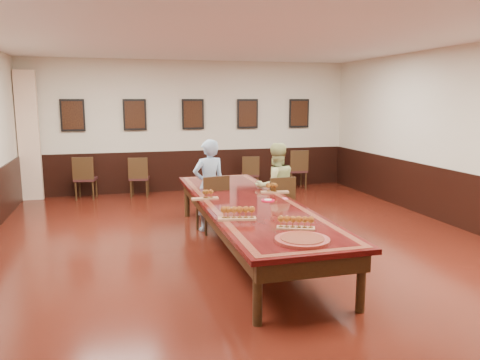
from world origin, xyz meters
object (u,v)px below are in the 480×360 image
object	(u,v)px
spare_chair_d	(296,169)
person_man	(209,185)
chair_man	(212,203)
person_woman	(276,187)
spare_chair_a	(86,178)
chair_woman	(278,203)
spare_chair_c	(250,173)
conference_table	(249,211)
spare_chair_b	(139,177)
carved_platter	(302,240)

from	to	relation	value
spare_chair_d	person_man	bearing A→B (deg)	51.82
chair_man	person_woman	world-z (taller)	person_woman
spare_chair_d	person_woman	bearing A→B (deg)	66.82
spare_chair_a	person_man	distance (m)	4.00
chair_woman	spare_chair_c	size ratio (longest dim) A/B	1.10
spare_chair_c	conference_table	size ratio (longest dim) A/B	0.18
spare_chair_a	person_man	xyz separation A→B (m)	(2.22, -3.31, 0.30)
spare_chair_b	person_woman	bearing A→B (deg)	130.29
spare_chair_d	carved_platter	bearing A→B (deg)	72.67
person_man	conference_table	distance (m)	1.31
spare_chair_c	spare_chair_b	bearing A→B (deg)	11.62
spare_chair_d	carved_platter	size ratio (longest dim) A/B	1.53
chair_woman	carved_platter	bearing A→B (deg)	71.82
carved_platter	chair_woman	bearing A→B (deg)	75.23
chair_man	carved_platter	size ratio (longest dim) A/B	1.53
chair_man	spare_chair_d	distance (m)	4.40
chair_woman	person_man	xyz separation A→B (m)	(-1.13, 0.37, 0.31)
person_man	person_woman	size ratio (longest dim) A/B	1.04
spare_chair_a	person_man	size ratio (longest dim) A/B	0.62
chair_woman	spare_chair_d	xyz separation A→B (m)	(1.79, 3.57, 0.01)
spare_chair_c	chair_man	bearing A→B (deg)	75.64
chair_man	spare_chair_c	world-z (taller)	chair_man
person_woman	person_man	bearing A→B (deg)	-16.68
spare_chair_a	spare_chair_b	size ratio (longest dim) A/B	1.05
chair_woman	person_man	size ratio (longest dim) A/B	0.61
chair_man	spare_chair_c	size ratio (longest dim) A/B	1.13
spare_chair_a	person_man	world-z (taller)	person_man
chair_man	conference_table	bearing A→B (deg)	94.22
chair_man	spare_chair_d	bearing A→B (deg)	-143.05
person_man	carved_platter	world-z (taller)	person_man
spare_chair_c	person_woman	distance (m)	3.53
chair_woman	spare_chair_c	bearing A→B (deg)	-102.23
person_woman	spare_chair_b	bearing A→B (deg)	-61.94
person_woman	carved_platter	distance (m)	3.14
person_man	conference_table	world-z (taller)	person_man
chair_man	person_man	xyz separation A→B (m)	(-0.02, 0.10, 0.30)
chair_man	spare_chair_c	distance (m)	3.70
spare_chair_c	conference_table	bearing A→B (deg)	85.69
spare_chair_b	person_man	size ratio (longest dim) A/B	0.59
chair_woman	carved_platter	world-z (taller)	chair_woman
spare_chair_b	spare_chair_d	distance (m)	3.93
spare_chair_a	person_woman	xyz separation A→B (m)	(3.34, -3.58, 0.27)
chair_woman	spare_chair_c	world-z (taller)	chair_woman
spare_chair_c	carved_platter	size ratio (longest dim) A/B	1.36
chair_woman	spare_chair_c	xyz separation A→B (m)	(0.55, 3.57, -0.04)
chair_woman	spare_chair_b	bearing A→B (deg)	-62.61
chair_woman	conference_table	size ratio (longest dim) A/B	0.20
chair_man	spare_chair_c	bearing A→B (deg)	-128.57
chair_man	chair_woman	distance (m)	1.14
spare_chair_d	spare_chair_a	bearing A→B (deg)	2.91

